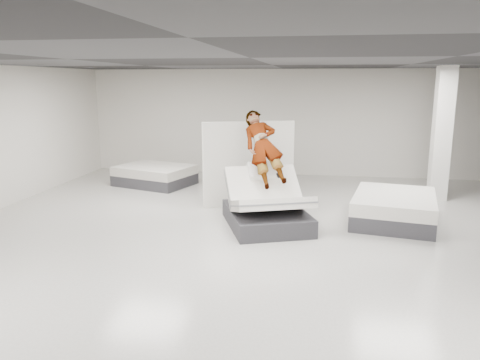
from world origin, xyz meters
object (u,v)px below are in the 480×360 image
(divider_panel, at_px, (249,164))
(column, at_px, (442,134))
(flat_bed_right_far, at_px, (394,208))
(remote, at_px, (278,176))
(flat_bed_left_far, at_px, (155,175))
(person, at_px, (263,161))
(hero_bed, at_px, (267,208))

(divider_panel, xyz_separation_m, column, (4.48, 1.32, 0.62))
(flat_bed_right_far, bearing_deg, divider_panel, 165.20)
(remote, distance_m, column, 4.67)
(remote, bearing_deg, flat_bed_left_far, 118.34)
(person, bearing_deg, hero_bed, -90.00)
(person, xyz_separation_m, divider_panel, (-0.48, 1.27, -0.30))
(person, height_order, remote, person)
(flat_bed_right_far, relative_size, column, 0.73)
(flat_bed_left_far, bearing_deg, column, -3.08)
(flat_bed_right_far, relative_size, flat_bed_left_far, 1.02)
(remote, bearing_deg, flat_bed_right_far, -4.12)
(hero_bed, height_order, flat_bed_left_far, hero_bed)
(person, xyz_separation_m, column, (4.00, 2.59, 0.33))
(remote, relative_size, flat_bed_left_far, 0.06)
(hero_bed, xyz_separation_m, flat_bed_right_far, (2.55, 0.74, -0.09))
(person, height_order, flat_bed_right_far, person)
(flat_bed_right_far, height_order, flat_bed_left_far, flat_bed_right_far)
(hero_bed, relative_size, remote, 16.73)
(hero_bed, bearing_deg, flat_bed_left_far, 136.76)
(person, height_order, column, column)
(person, relative_size, column, 0.57)
(person, relative_size, flat_bed_right_far, 0.78)
(flat_bed_right_far, distance_m, flat_bed_left_far, 6.56)
(flat_bed_left_far, bearing_deg, person, -41.44)
(flat_bed_left_far, bearing_deg, remote, -41.09)
(person, distance_m, flat_bed_left_far, 4.62)
(divider_panel, xyz_separation_m, flat_bed_left_far, (-2.90, 1.72, -0.71))
(hero_bed, bearing_deg, flat_bed_right_far, 16.14)
(flat_bed_left_far, bearing_deg, flat_bed_right_far, -22.85)
(flat_bed_left_far, bearing_deg, divider_panel, -30.60)
(person, bearing_deg, remote, -57.85)
(hero_bed, distance_m, flat_bed_right_far, 2.66)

